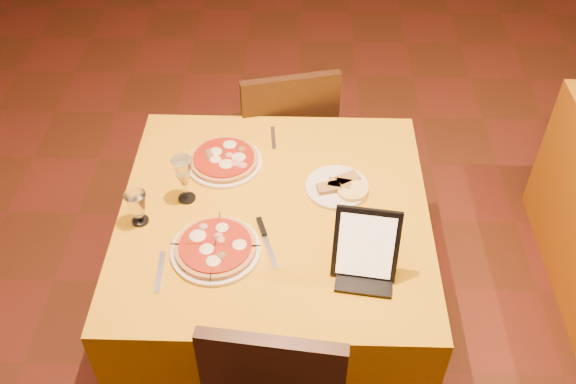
{
  "coord_description": "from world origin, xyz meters",
  "views": [
    {
      "loc": [
        -0.35,
        -1.41,
        2.37
      ],
      "look_at": [
        -0.4,
        0.17,
        0.86
      ],
      "focal_mm": 40.0,
      "sensor_mm": 36.0,
      "label": 1
    }
  ],
  "objects_px": {
    "chair_main_far": "(282,136)",
    "pizza_far": "(224,161)",
    "pizza_near": "(216,249)",
    "water_glass": "(138,208)",
    "tablet": "(366,244)",
    "wine_glass": "(184,179)",
    "main_table": "(276,277)"
  },
  "relations": [
    {
      "from": "chair_main_far",
      "to": "pizza_far",
      "type": "xyz_separation_m",
      "value": [
        -0.2,
        -0.54,
        0.31
      ]
    },
    {
      "from": "pizza_near",
      "to": "water_glass",
      "type": "relative_size",
      "value": 2.33
    },
    {
      "from": "chair_main_far",
      "to": "pizza_near",
      "type": "distance_m",
      "value": 1.05
    },
    {
      "from": "chair_main_far",
      "to": "tablet",
      "type": "xyz_separation_m",
      "value": [
        0.3,
        -1.05,
        0.41
      ]
    },
    {
      "from": "pizza_near",
      "to": "pizza_far",
      "type": "xyz_separation_m",
      "value": [
        -0.02,
        0.44,
        -0.0
      ]
    },
    {
      "from": "pizza_near",
      "to": "tablet",
      "type": "distance_m",
      "value": 0.5
    },
    {
      "from": "chair_main_far",
      "to": "wine_glass",
      "type": "bearing_deg",
      "value": 52.96
    },
    {
      "from": "main_table",
      "to": "tablet",
      "type": "relative_size",
      "value": 4.51
    },
    {
      "from": "water_glass",
      "to": "tablet",
      "type": "relative_size",
      "value": 0.53
    },
    {
      "from": "chair_main_far",
      "to": "pizza_near",
      "type": "bearing_deg",
      "value": 65.64
    },
    {
      "from": "chair_main_far",
      "to": "wine_glass",
      "type": "relative_size",
      "value": 4.79
    },
    {
      "from": "pizza_near",
      "to": "main_table",
      "type": "bearing_deg",
      "value": 47.04
    },
    {
      "from": "pizza_far",
      "to": "wine_glass",
      "type": "height_order",
      "value": "wine_glass"
    },
    {
      "from": "main_table",
      "to": "chair_main_far",
      "type": "xyz_separation_m",
      "value": [
        0.0,
        0.79,
        0.08
      ]
    },
    {
      "from": "pizza_far",
      "to": "chair_main_far",
      "type": "bearing_deg",
      "value": 69.53
    },
    {
      "from": "pizza_near",
      "to": "tablet",
      "type": "height_order",
      "value": "tablet"
    },
    {
      "from": "water_glass",
      "to": "pizza_near",
      "type": "bearing_deg",
      "value": -25.24
    },
    {
      "from": "main_table",
      "to": "chair_main_far",
      "type": "relative_size",
      "value": 1.21
    },
    {
      "from": "tablet",
      "to": "pizza_near",
      "type": "bearing_deg",
      "value": -179.28
    },
    {
      "from": "main_table",
      "to": "pizza_near",
      "type": "xyz_separation_m",
      "value": [
        -0.19,
        -0.2,
        0.39
      ]
    },
    {
      "from": "pizza_near",
      "to": "water_glass",
      "type": "bearing_deg",
      "value": 154.76
    },
    {
      "from": "main_table",
      "to": "tablet",
      "type": "bearing_deg",
      "value": -40.8
    },
    {
      "from": "pizza_far",
      "to": "tablet",
      "type": "bearing_deg",
      "value": -45.09
    },
    {
      "from": "pizza_near",
      "to": "water_glass",
      "type": "xyz_separation_m",
      "value": [
        -0.28,
        0.13,
        0.05
      ]
    },
    {
      "from": "chair_main_far",
      "to": "pizza_far",
      "type": "height_order",
      "value": "chair_main_far"
    },
    {
      "from": "pizza_near",
      "to": "wine_glass",
      "type": "xyz_separation_m",
      "value": [
        -0.13,
        0.25,
        0.08
      ]
    },
    {
      "from": "pizza_near",
      "to": "water_glass",
      "type": "height_order",
      "value": "water_glass"
    },
    {
      "from": "water_glass",
      "to": "tablet",
      "type": "height_order",
      "value": "tablet"
    },
    {
      "from": "main_table",
      "to": "pizza_near",
      "type": "distance_m",
      "value": 0.48
    },
    {
      "from": "chair_main_far",
      "to": "pizza_near",
      "type": "relative_size",
      "value": 3.01
    },
    {
      "from": "chair_main_far",
      "to": "water_glass",
      "type": "distance_m",
      "value": 1.04
    },
    {
      "from": "pizza_far",
      "to": "tablet",
      "type": "height_order",
      "value": "tablet"
    }
  ]
}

